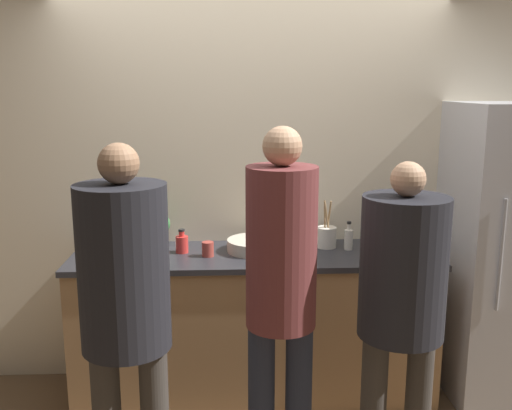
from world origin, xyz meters
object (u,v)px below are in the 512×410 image
(person_center, at_px, (281,285))
(bottle_clear, at_px, (349,239))
(person_left, at_px, (125,297))
(cup_red, at_px, (208,249))
(refrigerator, at_px, (505,253))
(potted_plant, at_px, (158,229))
(bottle_red, at_px, (182,243))
(fruit_bowl, at_px, (255,245))
(utensil_crock, at_px, (327,236))
(person_right, at_px, (402,291))

(person_center, height_order, bottle_clear, person_center)
(person_left, height_order, cup_red, person_left)
(refrigerator, distance_m, cup_red, 1.87)
(person_left, relative_size, potted_plant, 7.37)
(bottle_red, height_order, bottle_clear, bottle_clear)
(fruit_bowl, height_order, bottle_clear, bottle_clear)
(person_center, height_order, potted_plant, person_center)
(utensil_crock, distance_m, bottle_clear, 0.14)
(refrigerator, distance_m, bottle_red, 2.04)
(bottle_clear, xyz_separation_m, cup_red, (-0.89, -0.11, -0.03))
(person_right, bearing_deg, person_left, -172.30)
(person_right, xyz_separation_m, cup_red, (-0.96, 0.81, -0.01))
(utensil_crock, distance_m, cup_red, 0.78)
(person_center, height_order, cup_red, person_center)
(person_right, height_order, cup_red, person_right)
(bottle_clear, bearing_deg, refrigerator, -4.94)
(utensil_crock, relative_size, bottle_clear, 1.68)
(utensil_crock, height_order, bottle_red, utensil_crock)
(refrigerator, height_order, cup_red, refrigerator)
(cup_red, bearing_deg, potted_plant, 149.35)
(refrigerator, xyz_separation_m, potted_plant, (-2.19, 0.17, 0.14))
(utensil_crock, bearing_deg, person_left, -133.34)
(cup_red, bearing_deg, fruit_bowl, 18.27)
(bottle_red, xyz_separation_m, bottle_clear, (1.05, 0.02, 0.01))
(refrigerator, bearing_deg, utensil_crock, 172.74)
(bottle_clear, bearing_deg, person_left, -138.07)
(refrigerator, height_order, fruit_bowl, refrigerator)
(fruit_bowl, bearing_deg, person_right, -53.98)
(person_left, bearing_deg, fruit_bowl, 60.18)
(bottle_red, xyz_separation_m, cup_red, (0.16, -0.09, -0.01))
(person_left, relative_size, cup_red, 19.27)
(person_center, relative_size, bottle_red, 11.98)
(utensil_crock, xyz_separation_m, bottle_red, (-0.92, -0.08, -0.01))
(refrigerator, bearing_deg, cup_red, -179.35)
(person_right, distance_m, utensil_crock, 0.99)
(fruit_bowl, bearing_deg, potted_plant, 171.51)
(refrigerator, height_order, person_right, refrigerator)
(person_right, relative_size, potted_plant, 6.91)
(bottle_red, bearing_deg, fruit_bowl, 1.27)
(fruit_bowl, xyz_separation_m, bottle_clear, (0.59, 0.01, 0.03))
(fruit_bowl, bearing_deg, refrigerator, -2.78)
(bottle_red, height_order, potted_plant, potted_plant)
(person_center, relative_size, fruit_bowl, 5.08)
(utensil_crock, bearing_deg, refrigerator, -7.26)
(refrigerator, bearing_deg, potted_plant, 175.61)
(refrigerator, bearing_deg, bottle_clear, 175.06)
(person_left, xyz_separation_m, fruit_bowl, (0.62, 1.08, -0.08))
(person_left, relative_size, person_center, 0.97)
(refrigerator, xyz_separation_m, utensil_crock, (-1.11, 0.14, 0.08))
(fruit_bowl, xyz_separation_m, cup_red, (-0.30, -0.10, 0.01))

